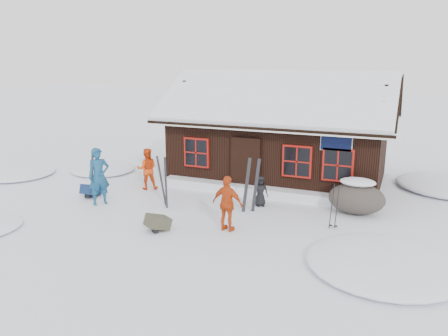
{
  "coord_description": "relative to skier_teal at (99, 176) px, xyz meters",
  "views": [
    {
      "loc": [
        6.21,
        -12.19,
        4.78
      ],
      "look_at": [
        0.75,
        0.76,
        1.3
      ],
      "focal_mm": 35.0,
      "sensor_mm": 36.0,
      "label": 1
    }
  ],
  "objects": [
    {
      "name": "backpack_olive",
      "position": [
        3.06,
        -1.3,
        -0.8
      ],
      "size": [
        0.75,
        0.8,
        0.35
      ],
      "primitive_type": "cube",
      "rotation": [
        0.0,
        0.0,
        -0.55
      ],
      "color": "#3F3D2D",
      "rests_on": "ground"
    },
    {
      "name": "skier_orange_right",
      "position": [
        4.91,
        -0.52,
        -0.16
      ],
      "size": [
        0.99,
        0.5,
        1.62
      ],
      "primitive_type": "imported",
      "rotation": [
        0.0,
        0.0,
        3.03
      ],
      "color": "#C54214",
      "rests_on": "ground"
    },
    {
      "name": "boulder",
      "position": [
        8.14,
        2.44,
        -0.45
      ],
      "size": [
        1.77,
        1.33,
        1.04
      ],
      "color": "#484039",
      "rests_on": "ground"
    },
    {
      "name": "mountain_hut",
      "position": [
        4.69,
        5.74,
        0.6
      ],
      "size": [
        8.9,
        6.09,
        4.42
      ],
      "color": "black",
      "rests_on": "ground"
    },
    {
      "name": "snow_drift",
      "position": [
        4.69,
        3.01,
        -0.8
      ],
      "size": [
        7.6,
        0.6,
        0.35
      ],
      "primitive_type": "cube",
      "color": "white",
      "rests_on": "ground"
    },
    {
      "name": "backpack_blue",
      "position": [
        -0.85,
        0.53,
        -0.8
      ],
      "size": [
        0.54,
        0.68,
        0.35
      ],
      "primitive_type": "cube",
      "rotation": [
        0.0,
        0.0,
        0.09
      ],
      "color": "navy",
      "rests_on": "ground"
    },
    {
      "name": "skier_crouched",
      "position": [
        5.09,
        1.93,
        -0.46
      ],
      "size": [
        0.6,
        0.54,
        1.03
      ],
      "primitive_type": "imported",
      "rotation": [
        0.0,
        0.0,
        0.55
      ],
      "color": "black",
      "rests_on": "ground"
    },
    {
      "name": "ski_poles",
      "position": [
        7.69,
        0.83,
        -0.33
      ],
      "size": [
        0.25,
        0.12,
        1.38
      ],
      "color": "black",
      "rests_on": "ground"
    },
    {
      "name": "skier_teal",
      "position": [
        0.0,
        0.0,
        0.0
      ],
      "size": [
        0.81,
        0.85,
        1.95
      ],
      "primitive_type": "imported",
      "rotation": [
        0.0,
        0.0,
        0.9
      ],
      "color": "navy",
      "rests_on": "ground"
    },
    {
      "name": "ski_pair_left",
      "position": [
        -1.15,
        1.21,
        -0.23
      ],
      "size": [
        0.47,
        0.08,
        1.59
      ],
      "rotation": [
        0.0,
        0.0,
        -0.0
      ],
      "color": "black",
      "rests_on": "ground"
    },
    {
      "name": "ground",
      "position": [
        3.19,
        0.76,
        -0.98
      ],
      "size": [
        120.0,
        120.0,
        0.0
      ],
      "primitive_type": "plane",
      "color": "white",
      "rests_on": "ground"
    },
    {
      "name": "ski_pair_mid",
      "position": [
        2.09,
        0.71,
        -0.16
      ],
      "size": [
        0.57,
        0.34,
        1.73
      ],
      "rotation": [
        0.0,
        0.0,
        -0.51
      ],
      "color": "black",
      "rests_on": "ground"
    },
    {
      "name": "snow_mounds",
      "position": [
        4.84,
        2.62,
        -0.98
      ],
      "size": [
        20.6,
        13.2,
        0.48
      ],
      "color": "white",
      "rests_on": "ground"
    },
    {
      "name": "skier_orange_left",
      "position": [
        0.5,
        2.17,
        -0.19
      ],
      "size": [
        0.97,
        0.91,
        1.58
      ],
      "primitive_type": "imported",
      "rotation": [
        0.0,
        0.0,
        3.7
      ],
      "color": "#DE410F",
      "rests_on": "ground"
    },
    {
      "name": "ski_pair_right",
      "position": [
        4.99,
        1.26,
        -0.11
      ],
      "size": [
        0.58,
        0.23,
        1.83
      ],
      "rotation": [
        0.0,
        0.0,
        0.27
      ],
      "color": "black",
      "rests_on": "ground"
    }
  ]
}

